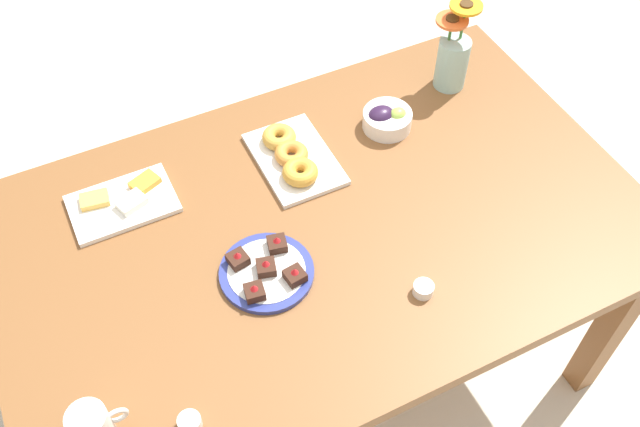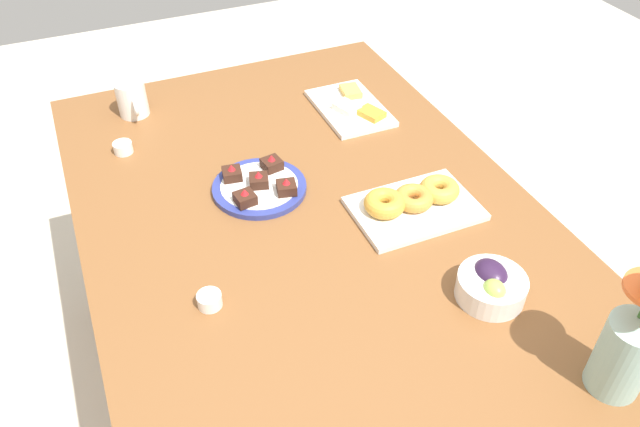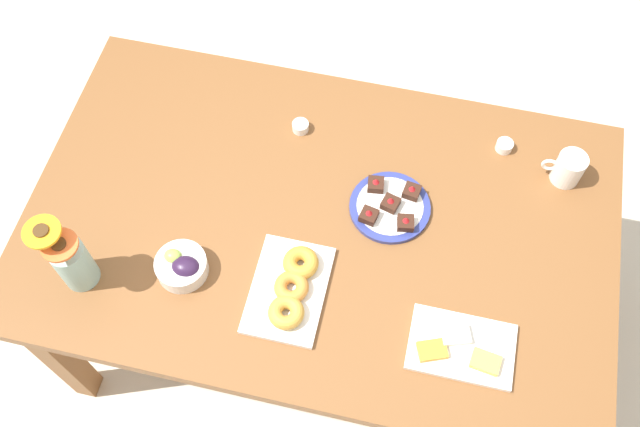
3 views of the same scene
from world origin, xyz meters
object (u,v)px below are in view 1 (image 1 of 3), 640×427
Objects in this scene: cheese_platter at (123,202)px; jam_cup_honey at (423,289)px; dining_table at (320,244)px; jam_cup_berry at (190,422)px; dessert_plate at (267,271)px; coffee_mug at (92,426)px; grape_bowl at (387,119)px; croissant_platter at (292,157)px; flower_vase at (453,58)px.

jam_cup_honey is (0.54, -0.56, 0.00)m from cheese_platter.
dining_table is at bearing -33.18° from cheese_platter.
jam_cup_berry is 0.39m from dessert_plate.
dessert_plate is (-0.30, 0.20, -0.00)m from jam_cup_honey.
coffee_mug reaches higher than grape_bowl.
cheese_platter is 5.42× the size of jam_cup_berry.
croissant_platter is at bearing -7.10° from cheese_platter.
coffee_mug reaches higher than dessert_plate.
grape_bowl is 0.73m from cheese_platter.
flower_vase reaches higher than jam_cup_berry.
jam_cup_honey is at bearing -34.07° from dessert_plate.
coffee_mug is at bearing -155.68° from dining_table.
jam_cup_berry reaches higher than dining_table.
jam_cup_honey is (0.10, -0.50, -0.01)m from croissant_platter.
dessert_plate is at bearing 24.39° from coffee_mug.
flower_vase reaches higher than grape_bowl.
jam_cup_berry is 0.22× the size of dessert_plate.
jam_cup_berry is (-0.46, -0.35, 0.10)m from dining_table.
dining_table is 0.59m from jam_cup_berry.
flower_vase is at bearing 27.10° from dessert_plate.
coffee_mug is 1.34m from flower_vase.
grape_bowl is at bearing 28.35° from coffee_mug.
coffee_mug is 0.60m from cheese_platter.
flower_vase is (0.25, 0.08, 0.06)m from grape_bowl.
dining_table is 0.33m from jam_cup_honey.
dessert_plate is (0.24, -0.35, 0.00)m from cheese_platter.
coffee_mug is 0.19m from jam_cup_berry.
jam_cup_honey is at bearing -127.11° from flower_vase.
croissant_platter is at bearing 83.21° from dining_table.
dessert_plate is at bearing -152.90° from flower_vase.
jam_cup_honey is at bearing 0.30° from coffee_mug.
grape_bowl is 0.29m from croissant_platter.
dining_table is at bearing -152.00° from flower_vase.
jam_cup_berry is (0.17, -0.06, -0.03)m from coffee_mug.
coffee_mug is 0.43× the size of flower_vase.
grape_bowl is 2.81× the size of jam_cup_berry.
dessert_plate is at bearing -148.21° from grape_bowl.
croissant_platter is 0.75m from jam_cup_berry.
flower_vase is (0.74, 0.38, 0.08)m from dessert_plate.
cheese_platter is at bearing -178.41° from flower_vase.
jam_cup_honey is at bearing -45.79° from cheese_platter.
jam_cup_honey and jam_cup_berry have the same top height.
croissant_platter reaches higher than cheese_platter.
dining_table is 0.40m from grape_bowl.
cheese_platter is 0.62m from jam_cup_berry.
jam_cup_honey is 0.59m from jam_cup_berry.
coffee_mug is 1.08m from grape_bowl.
grape_bowl is (0.31, 0.23, 0.12)m from dining_table.
jam_cup_honey is at bearing -66.45° from dining_table.
croissant_platter is at bearing 101.01° from jam_cup_honey.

